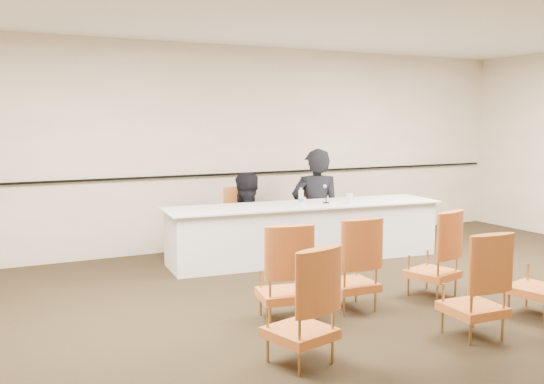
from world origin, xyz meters
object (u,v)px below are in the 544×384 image
at_px(panelist_second, 244,233).
at_px(coffee_cup, 350,199).
at_px(panelist_main_chair, 316,217).
at_px(aud_chair_back_mid, 474,284).
at_px(aud_chair_front_right, 433,253).
at_px(water_bottle, 301,196).
at_px(drinking_glass, 304,201).
at_px(aud_chair_front_left, 283,271).
at_px(panelist_second_chair, 244,222).
at_px(panelist_main, 316,215).
at_px(aud_chair_back_left, 300,305).
at_px(microphone, 326,194).
at_px(aud_chair_back_right, 537,267).
at_px(panel_table, 305,232).
at_px(aud_chair_front_mid, 351,263).

bearing_deg(panelist_second, coffee_cup, 135.07).
bearing_deg(panelist_main_chair, aud_chair_back_mid, -94.50).
xyz_separation_m(aud_chair_front_right, aud_chair_back_mid, (-0.52, -1.11, 0.00)).
bearing_deg(panelist_main_chair, water_bottle, -130.26).
relative_size(drinking_glass, aud_chair_front_left, 0.11).
xyz_separation_m(panelist_second, coffee_cup, (1.20, -0.85, 0.52)).
distance_m(panelist_second_chair, drinking_glass, 0.95).
xyz_separation_m(panelist_main, coffee_cup, (0.08, -0.75, 0.33)).
distance_m(panelist_main_chair, panelist_second, 1.13).
bearing_deg(water_bottle, panelist_second_chair, 129.03).
height_order(panelist_main, water_bottle, panelist_main).
distance_m(aud_chair_back_left, aud_chair_back_mid, 1.67).
xyz_separation_m(panelist_second_chair, microphone, (0.91, -0.71, 0.42)).
bearing_deg(coffee_cup, panelist_main_chair, 96.22).
xyz_separation_m(panelist_second_chair, aud_chair_front_right, (1.00, -2.76, 0.00)).
bearing_deg(panelist_main_chair, panelist_second, 180.00).
bearing_deg(aud_chair_back_left, aud_chair_back_mid, -19.98).
xyz_separation_m(panelist_second, aud_chair_front_left, (-0.81, -2.73, 0.16)).
bearing_deg(aud_chair_back_right, panel_table, 91.92).
xyz_separation_m(panelist_main, aud_chair_front_right, (-0.12, -2.66, -0.03)).
bearing_deg(aud_chair_back_mid, panelist_main_chair, 83.53).
bearing_deg(panelist_main_chair, aud_chair_front_right, -87.41).
distance_m(panelist_main, aud_chair_back_left, 4.28).
height_order(panelist_second_chair, coffee_cup, panelist_second_chair).
relative_size(drinking_glass, coffee_cup, 0.73).
height_order(microphone, aud_chair_back_mid, microphone).
bearing_deg(aud_chair_front_mid, panel_table, 74.87).
relative_size(panelist_main, microphone, 7.87).
distance_m(microphone, aud_chair_front_mid, 2.27).
xyz_separation_m(panelist_second, aud_chair_back_right, (1.48, -3.70, 0.16)).
bearing_deg(aud_chair_front_right, aud_chair_front_mid, 162.70).
relative_size(panel_table, panelist_second, 2.23).
bearing_deg(drinking_glass, aud_chair_front_right, -78.62).
height_order(panelist_second, aud_chair_front_mid, panelist_second).
relative_size(panelist_second_chair, aud_chair_front_right, 1.00).
relative_size(panelist_second_chair, aud_chair_back_mid, 1.00).
relative_size(aud_chair_back_left, aud_chair_back_mid, 1.00).
relative_size(microphone, aud_chair_front_mid, 0.26).
relative_size(panelist_second, aud_chair_front_mid, 1.81).
bearing_deg(aud_chair_front_right, aud_chair_back_mid, -131.17).
xyz_separation_m(aud_chair_front_mid, aud_chair_front_right, (1.05, -0.02, 0.00)).
bearing_deg(panelist_main_chair, aud_chair_back_right, -79.23).
height_order(drinking_glass, aud_chair_front_left, aud_chair_front_left).
relative_size(panelist_main_chair, aud_chair_front_right, 1.00).
distance_m(panelist_second_chair, aud_chair_back_mid, 3.89).
height_order(panelist_main, drinking_glass, panelist_main).
bearing_deg(aud_chair_back_left, microphone, 40.47).
height_order(water_bottle, aud_chair_back_mid, water_bottle).
xyz_separation_m(panelist_main_chair, coffee_cup, (0.08, -0.75, 0.36)).
bearing_deg(water_bottle, aud_chair_front_right, -77.57).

